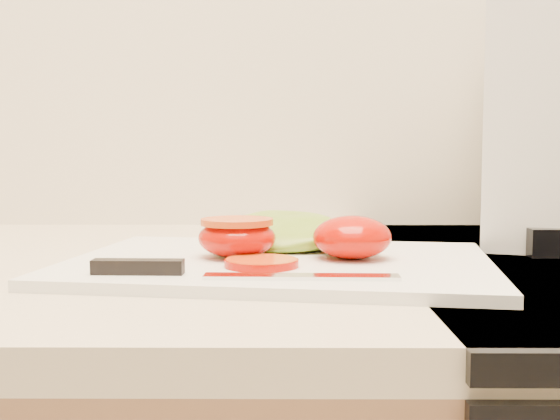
{
  "coord_description": "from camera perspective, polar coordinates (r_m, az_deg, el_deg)",
  "views": [
    {
      "loc": [
        0.07,
        0.96,
        1.04
      ],
      "look_at": [
        0.06,
        1.62,
        0.99
      ],
      "focal_mm": 45.0,
      "sensor_mm": 36.0,
      "label": 1
    }
  ],
  "objects": [
    {
      "name": "lettuce_leaf_1",
      "position": [
        0.74,
        3.51,
        -2.14
      ],
      "size": [
        0.13,
        0.12,
        0.02
      ],
      "primitive_type": "ellipsoid",
      "rotation": [
        0.0,
        0.0,
        0.68
      ],
      "color": "olive",
      "rests_on": "cutting_board"
    },
    {
      "name": "tomato_slice_0",
      "position": [
        0.62,
        -1.52,
        -4.3
      ],
      "size": [
        0.06,
        0.06,
        0.01
      ],
      "primitive_type": "cylinder",
      "color": "#D45A1B",
      "rests_on": "cutting_board"
    },
    {
      "name": "knife",
      "position": [
        0.57,
        -6.46,
        -4.92
      ],
      "size": [
        0.25,
        0.04,
        0.01
      ],
      "rotation": [
        0.0,
        0.0,
        -0.03
      ],
      "color": "silver",
      "rests_on": "cutting_board"
    },
    {
      "name": "lettuce_leaf_0",
      "position": [
        0.74,
        -0.29,
        -1.79
      ],
      "size": [
        0.2,
        0.18,
        0.03
      ],
      "primitive_type": "ellipsoid",
      "rotation": [
        0.0,
        0.0,
        -0.56
      ],
      "color": "olive",
      "rests_on": "cutting_board"
    },
    {
      "name": "tomato_half_dome",
      "position": [
        0.66,
        5.88,
        -2.21
      ],
      "size": [
        0.07,
        0.07,
        0.04
      ],
      "primitive_type": "ellipsoid",
      "color": "#B30900",
      "rests_on": "cutting_board"
    },
    {
      "name": "tomato_half_cut",
      "position": [
        0.67,
        -3.51,
        -2.12
      ],
      "size": [
        0.07,
        0.07,
        0.04
      ],
      "color": "#B30900",
      "rests_on": "cutting_board"
    },
    {
      "name": "cutting_board",
      "position": [
        0.66,
        -0.01,
        -4.4
      ],
      "size": [
        0.43,
        0.34,
        0.01
      ],
      "primitive_type": "cube",
      "rotation": [
        0.0,
        0.0,
        -0.15
      ],
      "color": "silver",
      "rests_on": "counter"
    }
  ]
}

